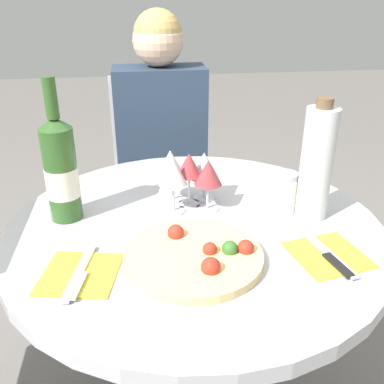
{
  "coord_description": "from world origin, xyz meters",
  "views": [
    {
      "loc": [
        -0.13,
        -0.91,
        1.27
      ],
      "look_at": [
        -0.01,
        -0.03,
        0.84
      ],
      "focal_mm": 40.0,
      "sensor_mm": 36.0,
      "label": 1
    }
  ],
  "objects_px": {
    "wine_bottle": "(61,170)",
    "pizza_large": "(196,256)",
    "seated_diner": "(164,182)",
    "dining_table": "(194,274)",
    "tall_carafe": "(316,163)",
    "chair_behind_diner": "(162,187)"
  },
  "relations": [
    {
      "from": "chair_behind_diner",
      "to": "pizza_large",
      "type": "height_order",
      "value": "chair_behind_diner"
    },
    {
      "from": "chair_behind_diner",
      "to": "pizza_large",
      "type": "relative_size",
      "value": 3.11
    },
    {
      "from": "seated_diner",
      "to": "tall_carafe",
      "type": "height_order",
      "value": "seated_diner"
    },
    {
      "from": "seated_diner",
      "to": "wine_bottle",
      "type": "xyz_separation_m",
      "value": [
        -0.29,
        -0.61,
        0.32
      ]
    },
    {
      "from": "seated_diner",
      "to": "pizza_large",
      "type": "xyz_separation_m",
      "value": [
        0.01,
        -0.84,
        0.21
      ]
    },
    {
      "from": "dining_table",
      "to": "wine_bottle",
      "type": "height_order",
      "value": "wine_bottle"
    },
    {
      "from": "pizza_large",
      "to": "chair_behind_diner",
      "type": "bearing_deg",
      "value": 90.53
    },
    {
      "from": "chair_behind_diner",
      "to": "tall_carafe",
      "type": "xyz_separation_m",
      "value": [
        0.33,
        -0.82,
        0.43
      ]
    },
    {
      "from": "chair_behind_diner",
      "to": "pizza_large",
      "type": "distance_m",
      "value": 1.03
    },
    {
      "from": "seated_diner",
      "to": "tall_carafe",
      "type": "bearing_deg",
      "value": 115.83
    },
    {
      "from": "chair_behind_diner",
      "to": "wine_bottle",
      "type": "bearing_deg",
      "value": 69.04
    },
    {
      "from": "wine_bottle",
      "to": "pizza_large",
      "type": "bearing_deg",
      "value": -38.31
    },
    {
      "from": "seated_diner",
      "to": "tall_carafe",
      "type": "distance_m",
      "value": 0.83
    },
    {
      "from": "tall_carafe",
      "to": "seated_diner",
      "type": "bearing_deg",
      "value": 115.83
    },
    {
      "from": "seated_diner",
      "to": "dining_table",
      "type": "bearing_deg",
      "value": 92.46
    },
    {
      "from": "seated_diner",
      "to": "pizza_large",
      "type": "relative_size",
      "value": 4.03
    },
    {
      "from": "dining_table",
      "to": "tall_carafe",
      "type": "distance_m",
      "value": 0.42
    },
    {
      "from": "dining_table",
      "to": "tall_carafe",
      "type": "xyz_separation_m",
      "value": [
        0.3,
        0.0,
        0.3
      ]
    },
    {
      "from": "pizza_large",
      "to": "tall_carafe",
      "type": "distance_m",
      "value": 0.38
    },
    {
      "from": "chair_behind_diner",
      "to": "tall_carafe",
      "type": "distance_m",
      "value": 0.98
    },
    {
      "from": "chair_behind_diner",
      "to": "tall_carafe",
      "type": "relative_size",
      "value": 3.06
    },
    {
      "from": "seated_diner",
      "to": "wine_bottle",
      "type": "height_order",
      "value": "seated_diner"
    }
  ]
}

